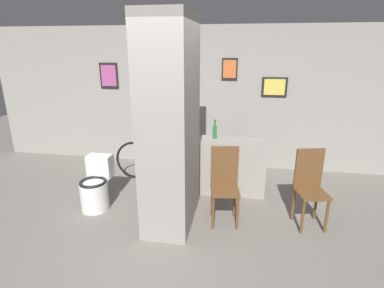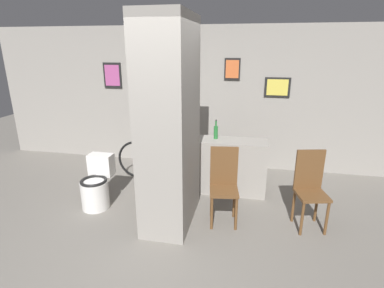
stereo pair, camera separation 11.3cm
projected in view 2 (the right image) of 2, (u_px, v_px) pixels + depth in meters
The scene contains 9 objects.
ground_plane at pixel (152, 241), 3.60m from camera, with size 14.00×14.00×0.00m, color slate.
wall_back at pixel (194, 98), 5.65m from camera, with size 8.00×0.09×2.60m.
pillar_center at pixel (170, 126), 3.69m from camera, with size 0.60×1.09×2.60m.
counter_shelf at pixel (226, 166), 4.75m from camera, with size 1.27×0.44×0.86m.
toilet at pixel (97, 186), 4.33m from camera, with size 0.39×0.55×0.73m.
chair_near_pillar at pixel (224, 183), 3.89m from camera, with size 0.41×0.41×1.01m.
chair_by_doorway at pixel (310, 187), 3.78m from camera, with size 0.43×0.43×1.01m.
bicycle at pixel (165, 161), 5.16m from camera, with size 1.70×0.42×0.73m.
bottle_tall at pixel (216, 132), 4.65m from camera, with size 0.06×0.06×0.31m.
Camera 2 is at (1.07, -2.91, 2.23)m, focal length 28.00 mm.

